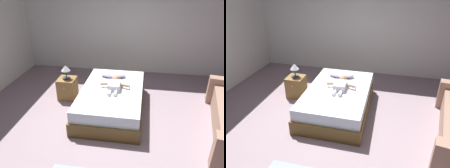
{
  "view_description": "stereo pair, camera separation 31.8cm",
  "coord_description": "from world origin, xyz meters",
  "views": [
    {
      "loc": [
        0.32,
        -2.67,
        2.4
      ],
      "look_at": [
        -0.26,
        0.94,
        0.57
      ],
      "focal_mm": 34.7,
      "sensor_mm": 36.0,
      "label": 1
    },
    {
      "loc": [
        0.63,
        -2.6,
        2.4
      ],
      "look_at": [
        -0.26,
        0.94,
        0.57
      ],
      "focal_mm": 34.7,
      "sensor_mm": 36.0,
      "label": 2
    }
  ],
  "objects": [
    {
      "name": "toothbrush",
      "position": [
        0.06,
        1.06,
        0.48
      ],
      "size": [
        0.02,
        0.13,
        0.02
      ],
      "color": "#B62CAB",
      "rests_on": "bed"
    },
    {
      "name": "nightstand",
      "position": [
        -1.28,
        1.25,
        0.23
      ],
      "size": [
        0.36,
        0.39,
        0.46
      ],
      "color": "olive",
      "rests_on": "ground_plane"
    },
    {
      "name": "bed",
      "position": [
        -0.26,
        0.94,
        0.23
      ],
      "size": [
        1.19,
        1.91,
        0.47
      ],
      "color": "brown",
      "rests_on": "ground_plane"
    },
    {
      "name": "pillow",
      "position": [
        -0.33,
        1.49,
        0.52
      ],
      "size": [
        0.54,
        0.27,
        0.11
      ],
      "color": "silver",
      "rests_on": "bed"
    },
    {
      "name": "wall_behind_bed",
      "position": [
        0.0,
        3.0,
        1.36
      ],
      "size": [
        8.0,
        0.12,
        2.72
      ],
      "primitive_type": "cube",
      "color": "silver",
      "rests_on": "ground_plane"
    },
    {
      "name": "ground_plane",
      "position": [
        0.0,
        0.0,
        0.0
      ],
      "size": [
        8.0,
        8.0,
        0.0
      ],
      "primitive_type": "plane",
      "color": "gray"
    },
    {
      "name": "baby",
      "position": [
        -0.22,
        1.0,
        0.54
      ],
      "size": [
        0.56,
        0.62,
        0.17
      ],
      "color": "white",
      "rests_on": "bed"
    },
    {
      "name": "lamp",
      "position": [
        -1.28,
        1.25,
        0.67
      ],
      "size": [
        0.19,
        0.19,
        0.3
      ],
      "color": "#333338",
      "rests_on": "nightstand"
    }
  ]
}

